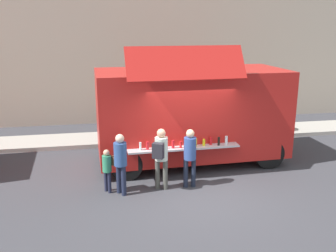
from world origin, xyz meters
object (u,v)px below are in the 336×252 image
(customer_front_ordering, at_px, (190,153))
(customer_mid_with_backpack, at_px, (161,153))
(customer_rear_waiting, at_px, (120,159))
(child_near_queue, at_px, (107,167))
(trash_bin, at_px, (278,123))
(food_truck_main, at_px, (191,113))

(customer_front_ordering, bearing_deg, customer_mid_with_backpack, 92.22)
(customer_front_ordering, relative_size, customer_mid_with_backpack, 0.97)
(customer_rear_waiting, height_order, child_near_queue, customer_rear_waiting)
(customer_mid_with_backpack, xyz_separation_m, customer_rear_waiting, (-1.05, -0.08, -0.06))
(customer_front_ordering, height_order, customer_rear_waiting, customer_rear_waiting)
(trash_bin, xyz_separation_m, customer_rear_waiting, (-6.44, -4.34, 0.48))
(customer_front_ordering, bearing_deg, food_truck_main, -14.30)
(customer_front_ordering, relative_size, customer_rear_waiting, 1.00)
(food_truck_main, bearing_deg, customer_rear_waiting, -140.94)
(customer_mid_with_backpack, relative_size, customer_rear_waiting, 1.03)
(food_truck_main, bearing_deg, customer_mid_with_backpack, -125.28)
(trash_bin, distance_m, customer_rear_waiting, 7.78)
(child_near_queue, bearing_deg, customer_front_ordering, -36.74)
(customer_rear_waiting, relative_size, child_near_queue, 1.38)
(customer_mid_with_backpack, bearing_deg, customer_front_ordering, -60.74)
(customer_mid_with_backpack, bearing_deg, food_truck_main, -6.09)
(trash_bin, bearing_deg, customer_front_ordering, -137.43)
(food_truck_main, height_order, child_near_queue, food_truck_main)
(food_truck_main, xyz_separation_m, customer_front_ordering, (-0.50, -1.91, -0.63))
(food_truck_main, relative_size, customer_mid_with_backpack, 3.50)
(food_truck_main, distance_m, child_near_queue, 3.36)
(customer_front_ordering, bearing_deg, trash_bin, -47.07)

